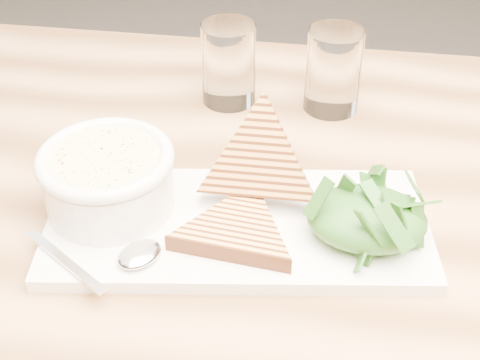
# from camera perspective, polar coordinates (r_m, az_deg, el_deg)

# --- Properties ---
(table_top) EXTENTS (1.36, 0.92, 0.04)m
(table_top) POSITION_cam_1_polar(r_m,az_deg,el_deg) (0.66, 8.14, -8.10)
(table_top) COLOR tan
(table_top) RESTS_ON ground
(platter) EXTENTS (0.39, 0.21, 0.01)m
(platter) POSITION_cam_1_polar(r_m,az_deg,el_deg) (0.66, -0.22, -3.99)
(platter) COLOR white
(platter) RESTS_ON table_top
(soup_bowl) EXTENTS (0.13, 0.13, 0.05)m
(soup_bowl) POSITION_cam_1_polar(r_m,az_deg,el_deg) (0.67, -11.11, -0.39)
(soup_bowl) COLOR white
(soup_bowl) RESTS_ON platter
(soup) EXTENTS (0.11, 0.11, 0.01)m
(soup) POSITION_cam_1_polar(r_m,az_deg,el_deg) (0.65, -11.42, 1.69)
(soup) COLOR #F5DE99
(soup) RESTS_ON soup_bowl
(bowl_rim) EXTENTS (0.13, 0.13, 0.01)m
(bowl_rim) POSITION_cam_1_polar(r_m,az_deg,el_deg) (0.65, -11.44, 1.84)
(bowl_rim) COLOR white
(bowl_rim) RESTS_ON soup_bowl
(sandwich_flat) EXTENTS (0.16, 0.16, 0.02)m
(sandwich_flat) POSITION_cam_1_polar(r_m,az_deg,el_deg) (0.63, -0.25, -4.34)
(sandwich_flat) COLOR #D69249
(sandwich_flat) RESTS_ON platter
(sandwich_lean) EXTENTS (0.14, 0.13, 0.16)m
(sandwich_lean) POSITION_cam_1_polar(r_m,az_deg,el_deg) (0.65, 1.64, 1.58)
(sandwich_lean) COLOR #D69249
(sandwich_lean) RESTS_ON sandwich_flat
(salad_base) EXTENTS (0.11, 0.09, 0.04)m
(salad_base) POSITION_cam_1_polar(r_m,az_deg,el_deg) (0.63, 10.74, -3.23)
(salad_base) COLOR #0D3A0D
(salad_base) RESTS_ON platter
(arugula_pile) EXTENTS (0.11, 0.10, 0.05)m
(arugula_pile) POSITION_cam_1_polar(r_m,az_deg,el_deg) (0.63, 10.80, -2.87)
(arugula_pile) COLOR #3C7327
(arugula_pile) RESTS_ON platter
(spoon_bowl) EXTENTS (0.05, 0.06, 0.01)m
(spoon_bowl) POSITION_cam_1_polar(r_m,az_deg,el_deg) (0.62, -8.58, -6.28)
(spoon_bowl) COLOR silver
(spoon_bowl) RESTS_ON platter
(spoon_handle) EXTENTS (0.10, 0.07, 0.00)m
(spoon_handle) POSITION_cam_1_polar(r_m,az_deg,el_deg) (0.63, -14.69, -6.69)
(spoon_handle) COLOR silver
(spoon_handle) RESTS_ON platter
(glass_near) EXTENTS (0.07, 0.07, 0.10)m
(glass_near) POSITION_cam_1_polar(r_m,az_deg,el_deg) (0.84, -0.97, 9.89)
(glass_near) COLOR white
(glass_near) RESTS_ON table_top
(glass_far) EXTENTS (0.07, 0.07, 0.10)m
(glass_far) POSITION_cam_1_polar(r_m,az_deg,el_deg) (0.83, 7.97, 9.24)
(glass_far) COLOR white
(glass_far) RESTS_ON table_top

